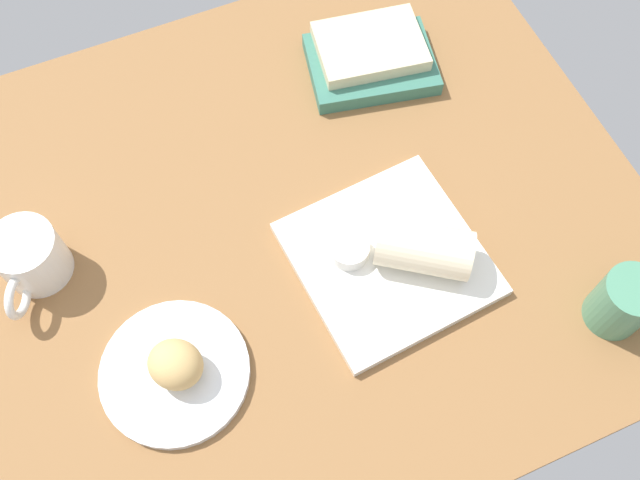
% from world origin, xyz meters
% --- Properties ---
extents(dining_table, '(1.10, 0.90, 0.04)m').
position_xyz_m(dining_table, '(0.00, 0.00, 0.02)').
color(dining_table, olive).
rests_on(dining_table, ground).
extents(round_plate, '(0.20, 0.20, 0.01)m').
position_xyz_m(round_plate, '(-0.21, -0.15, 0.05)').
color(round_plate, white).
rests_on(round_plate, dining_table).
extents(scone_pastry, '(0.10, 0.10, 0.06)m').
position_xyz_m(scone_pastry, '(-0.20, -0.15, 0.08)').
color(scone_pastry, tan).
rests_on(scone_pastry, round_plate).
extents(square_plate, '(0.28, 0.28, 0.02)m').
position_xyz_m(square_plate, '(0.13, -0.11, 0.05)').
color(square_plate, white).
rests_on(square_plate, dining_table).
extents(sauce_cup, '(0.06, 0.06, 0.02)m').
position_xyz_m(sauce_cup, '(0.08, -0.08, 0.07)').
color(sauce_cup, silver).
rests_on(sauce_cup, square_plate).
extents(breakfast_wrap, '(0.15, 0.13, 0.07)m').
position_xyz_m(breakfast_wrap, '(0.17, -0.13, 0.09)').
color(breakfast_wrap, beige).
rests_on(breakfast_wrap, square_plate).
extents(book_stack, '(0.23, 0.19, 0.05)m').
position_xyz_m(book_stack, '(0.26, 0.22, 0.06)').
color(book_stack, '#387260').
rests_on(book_stack, dining_table).
extents(coffee_mug, '(0.13, 0.08, 0.10)m').
position_xyz_m(coffee_mug, '(0.39, -0.31, 0.09)').
color(coffee_mug, '#4C8C6B').
rests_on(coffee_mug, dining_table).
extents(second_mug, '(0.10, 0.13, 0.09)m').
position_xyz_m(second_mug, '(-0.34, 0.07, 0.08)').
color(second_mug, white).
rests_on(second_mug, dining_table).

